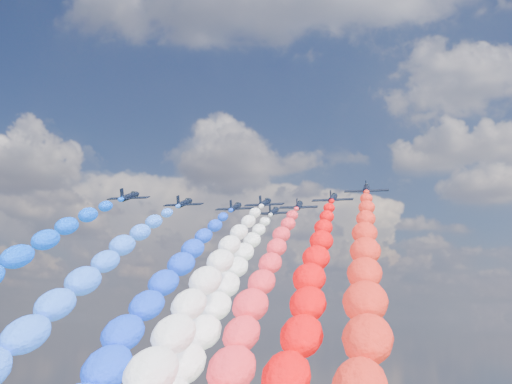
# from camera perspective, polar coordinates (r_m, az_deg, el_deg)

# --- Properties ---
(jet_0) EXTENTS (9.73, 13.19, 6.48)m
(jet_0) POSITION_cam_1_polar(r_m,az_deg,el_deg) (157.13, -10.73, -0.38)
(jet_0) COLOR black
(jet_1) EXTENTS (10.08, 13.44, 6.48)m
(jet_1) POSITION_cam_1_polar(r_m,az_deg,el_deg) (164.22, -6.14, -0.95)
(jet_1) COLOR black
(trail_1) EXTENTS (6.60, 116.75, 56.02)m
(trail_1) POSITION_cam_1_polar(r_m,az_deg,el_deg) (105.43, -15.67, -9.61)
(trail_1) COLOR #2966FC
(jet_2) EXTENTS (9.89, 13.31, 6.48)m
(jet_2) POSITION_cam_1_polar(r_m,az_deg,el_deg) (169.48, -1.79, -1.30)
(jet_2) COLOR black
(trail_2) EXTENTS (6.60, 116.75, 56.02)m
(trail_2) POSITION_cam_1_polar(r_m,az_deg,el_deg) (108.98, -8.47, -9.91)
(trail_2) COLOR #1038E3
(jet_3) EXTENTS (10.40, 13.66, 6.48)m
(jet_3) POSITION_cam_1_polar(r_m,az_deg,el_deg) (163.26, 0.75, -0.95)
(jet_3) COLOR black
(trail_3) EXTENTS (6.60, 116.75, 56.02)m
(trail_3) POSITION_cam_1_polar(r_m,az_deg,el_deg) (101.93, -4.80, -9.94)
(trail_3) COLOR silver
(jet_4) EXTENTS (10.11, 13.46, 6.48)m
(jet_4) POSITION_cam_1_polar(r_m,az_deg,el_deg) (176.55, 1.49, -1.68)
(jet_4) COLOR black
(trail_4) EXTENTS (6.60, 116.75, 56.02)m
(trail_4) POSITION_cam_1_polar(r_m,az_deg,el_deg) (115.17, -3.00, -10.04)
(trail_4) COLOR white
(jet_5) EXTENTS (9.79, 13.23, 6.48)m
(jet_5) POSITION_cam_1_polar(r_m,az_deg,el_deg) (167.39, 3.66, -1.17)
(jet_5) COLOR black
(trail_5) EXTENTS (6.60, 116.75, 56.02)m
(trail_5) POSITION_cam_1_polar(r_m,az_deg,el_deg) (105.45, 0.09, -10.00)
(trail_5) COLOR #FA2A38
(jet_6) EXTENTS (10.14, 13.48, 6.48)m
(jet_6) POSITION_cam_1_polar(r_m,az_deg,el_deg) (157.66, 6.57, -0.53)
(jet_6) COLOR black
(trail_6) EXTENTS (6.60, 116.75, 56.02)m
(trail_6) POSITION_cam_1_polar(r_m,az_deg,el_deg) (95.17, 4.59, -9.90)
(trail_6) COLOR #F70509
(jet_7) EXTENTS (9.70, 13.17, 6.48)m
(jet_7) POSITION_cam_1_polar(r_m,az_deg,el_deg) (147.47, 9.40, 0.24)
(jet_7) COLOR black
(trail_7) EXTENTS (6.60, 116.75, 56.02)m
(trail_7) POSITION_cam_1_polar(r_m,az_deg,el_deg) (84.64, 9.35, -9.70)
(trail_7) COLOR red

